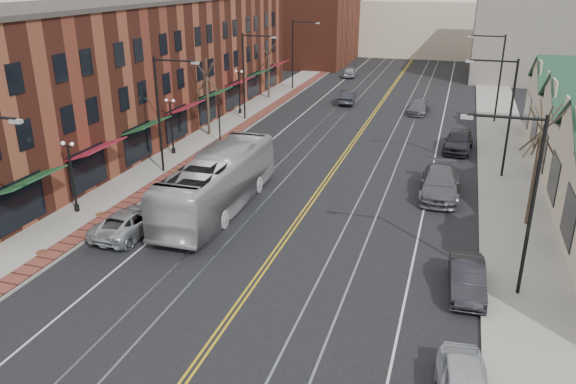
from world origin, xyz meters
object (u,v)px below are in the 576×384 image
Objects in this scene: parked_suv at (131,221)px; parked_car_b at (467,278)px; transit_bus at (218,182)px; parked_car_c at (440,183)px; parked_car_d at (459,141)px.

parked_car_b is at bearing -179.89° from parked_suv.
transit_bus is at bearing -122.70° from parked_suv.
parked_car_c is (12.50, 6.16, -0.89)m from transit_bus.
transit_bus is 2.47× the size of parked_car_d.
parked_car_b is 0.84× the size of parked_car_d.
parked_car_c is at bearing 95.38° from parked_car_b.
transit_bus is 21.35m from parked_car_d.
parked_car_d reaches higher than parked_car_b.
parked_car_d reaches higher than parked_car_c.
transit_bus is 2.46× the size of parked_suv.
parked_car_c is (-1.80, 11.59, 0.15)m from parked_car_b.
transit_bus is 13.96m from parked_car_c.
parked_suv is at bearing -123.86° from parked_car_d.
parked_car_d is at bearing 88.83° from parked_car_b.
transit_bus is 2.95× the size of parked_car_b.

